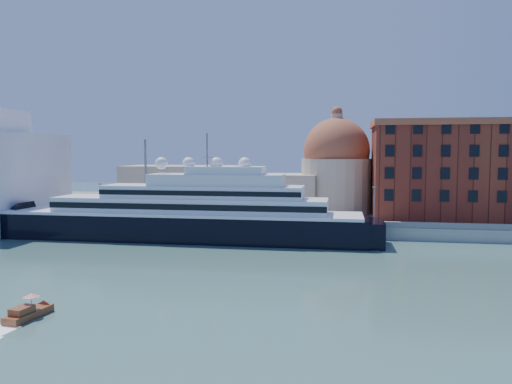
# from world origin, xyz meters

# --- Properties ---
(ground) EXTENTS (400.00, 400.00, 0.00)m
(ground) POSITION_xyz_m (0.00, 0.00, 0.00)
(ground) COLOR #38615C
(ground) RESTS_ON ground
(quay) EXTENTS (180.00, 10.00, 2.50)m
(quay) POSITION_xyz_m (0.00, 34.00, 1.25)
(quay) COLOR gray
(quay) RESTS_ON ground
(land) EXTENTS (260.00, 72.00, 2.00)m
(land) POSITION_xyz_m (0.00, 75.00, 1.00)
(land) COLOR slate
(land) RESTS_ON ground
(quay_fence) EXTENTS (180.00, 0.10, 1.20)m
(quay_fence) POSITION_xyz_m (0.00, 29.50, 3.10)
(quay_fence) COLOR slate
(quay_fence) RESTS_ON quay
(superyacht) EXTENTS (83.90, 11.63, 25.07)m
(superyacht) POSITION_xyz_m (-10.99, 23.00, 4.33)
(superyacht) COLOR black
(superyacht) RESTS_ON ground
(water_taxi) EXTENTS (2.57, 5.89, 2.71)m
(water_taxi) POSITION_xyz_m (-9.33, -26.08, 0.65)
(water_taxi) COLOR maroon
(water_taxi) RESTS_ON ground
(warehouse) EXTENTS (43.00, 19.00, 23.25)m
(warehouse) POSITION_xyz_m (52.00, 52.00, 13.79)
(warehouse) COLOR maroon
(warehouse) RESTS_ON land
(church) EXTENTS (66.00, 18.00, 25.50)m
(church) POSITION_xyz_m (6.39, 57.72, 10.91)
(church) COLOR beige
(church) RESTS_ON land
(lamp_posts) EXTENTS (120.80, 2.40, 18.00)m
(lamp_posts) POSITION_xyz_m (-12.67, 32.27, 9.84)
(lamp_posts) COLOR slate
(lamp_posts) RESTS_ON quay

